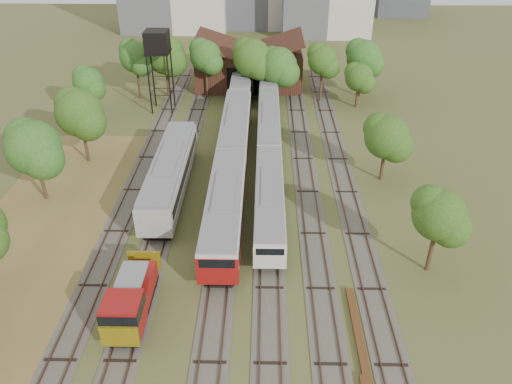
{
  "coord_description": "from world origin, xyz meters",
  "views": [
    {
      "loc": [
        1.47,
        -18.96,
        27.04
      ],
      "look_at": [
        0.73,
        20.82,
        2.5
      ],
      "focal_mm": 35.0,
      "sensor_mm": 36.0,
      "label": 1
    }
  ],
  "objects_px": {
    "shunter_locomotive": "(130,302)",
    "water_tower": "(157,44)",
    "railcar_red_set": "(231,164)",
    "railcar_green_set": "(269,125)"
  },
  "relations": [
    {
      "from": "shunter_locomotive",
      "to": "water_tower",
      "type": "distance_m",
      "value": 40.77
    },
    {
      "from": "shunter_locomotive",
      "to": "water_tower",
      "type": "height_order",
      "value": "water_tower"
    },
    {
      "from": "railcar_red_set",
      "to": "shunter_locomotive",
      "type": "distance_m",
      "value": 20.9
    },
    {
      "from": "railcar_red_set",
      "to": "railcar_green_set",
      "type": "distance_m",
      "value": 11.6
    },
    {
      "from": "railcar_red_set",
      "to": "shunter_locomotive",
      "type": "bearing_deg",
      "value": -106.68
    },
    {
      "from": "railcar_red_set",
      "to": "water_tower",
      "type": "distance_m",
      "value": 23.59
    },
    {
      "from": "railcar_green_set",
      "to": "water_tower",
      "type": "bearing_deg",
      "value": 149.01
    },
    {
      "from": "railcar_red_set",
      "to": "railcar_green_set",
      "type": "xyz_separation_m",
      "value": [
        4.0,
        10.88,
        -0.36
      ]
    },
    {
      "from": "railcar_red_set",
      "to": "railcar_green_set",
      "type": "bearing_deg",
      "value": 69.82
    },
    {
      "from": "railcar_red_set",
      "to": "water_tower",
      "type": "xyz_separation_m",
      "value": [
        -10.76,
        19.75,
        7.12
      ]
    }
  ]
}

